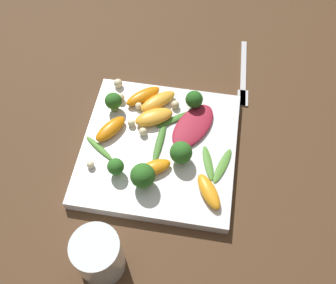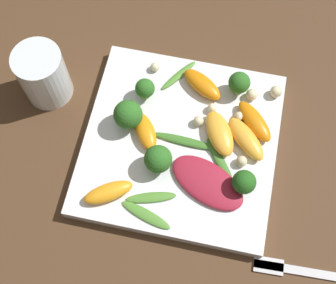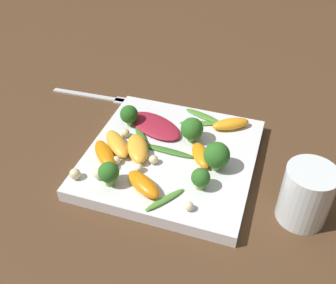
# 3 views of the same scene
# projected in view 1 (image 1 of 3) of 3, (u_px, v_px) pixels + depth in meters

# --- Properties ---
(ground_plane) EXTENTS (2.40, 2.40, 0.00)m
(ground_plane) POSITION_uv_depth(u_px,v_px,m) (159.00, 152.00, 0.72)
(ground_plane) COLOR #4C331E
(plate) EXTENTS (0.27, 0.27, 0.02)m
(plate) POSITION_uv_depth(u_px,v_px,m) (159.00, 148.00, 0.71)
(plate) COLOR white
(plate) RESTS_ON ground_plane
(drinking_glass) EXTENTS (0.07, 0.07, 0.09)m
(drinking_glass) POSITION_uv_depth(u_px,v_px,m) (99.00, 256.00, 0.57)
(drinking_glass) COLOR white
(drinking_glass) RESTS_ON ground_plane
(fork) EXTENTS (0.02, 0.18, 0.01)m
(fork) POSITION_uv_depth(u_px,v_px,m) (243.00, 79.00, 0.80)
(fork) COLOR silver
(fork) RESTS_ON ground_plane
(radicchio_leaf_0) EXTENTS (0.10, 0.12, 0.01)m
(radicchio_leaf_0) POSITION_uv_depth(u_px,v_px,m) (193.00, 126.00, 0.71)
(radicchio_leaf_0) COLOR maroon
(radicchio_leaf_0) RESTS_ON plate
(orange_segment_0) EXTENTS (0.08, 0.06, 0.02)m
(orange_segment_0) POSITION_uv_depth(u_px,v_px,m) (154.00, 117.00, 0.72)
(orange_segment_0) COLOR #FCAD33
(orange_segment_0) RESTS_ON plate
(orange_segment_1) EXTENTS (0.07, 0.07, 0.02)m
(orange_segment_1) POSITION_uv_depth(u_px,v_px,m) (158.00, 101.00, 0.74)
(orange_segment_1) COLOR #FCAD33
(orange_segment_1) RESTS_ON plate
(orange_segment_2) EXTENTS (0.07, 0.07, 0.02)m
(orange_segment_2) POSITION_uv_depth(u_px,v_px,m) (143.00, 96.00, 0.75)
(orange_segment_2) COLOR orange
(orange_segment_2) RESTS_ON plate
(orange_segment_3) EXTENTS (0.06, 0.07, 0.02)m
(orange_segment_3) POSITION_uv_depth(u_px,v_px,m) (209.00, 191.00, 0.64)
(orange_segment_3) COLOR orange
(orange_segment_3) RESTS_ON plate
(orange_segment_4) EXTENTS (0.06, 0.07, 0.02)m
(orange_segment_4) POSITION_uv_depth(u_px,v_px,m) (110.00, 129.00, 0.70)
(orange_segment_4) COLOR orange
(orange_segment_4) RESTS_ON plate
(orange_segment_5) EXTENTS (0.06, 0.05, 0.02)m
(orange_segment_5) POSITION_uv_depth(u_px,v_px,m) (156.00, 168.00, 0.66)
(orange_segment_5) COLOR orange
(orange_segment_5) RESTS_ON plate
(broccoli_floret_0) EXTENTS (0.04, 0.04, 0.05)m
(broccoli_floret_0) POSITION_uv_depth(u_px,v_px,m) (143.00, 176.00, 0.64)
(broccoli_floret_0) COLOR #84AD5B
(broccoli_floret_0) RESTS_ON plate
(broccoli_floret_1) EXTENTS (0.03, 0.03, 0.04)m
(broccoli_floret_1) POSITION_uv_depth(u_px,v_px,m) (113.00, 101.00, 0.72)
(broccoli_floret_1) COLOR #7A9E51
(broccoli_floret_1) RESTS_ON plate
(broccoli_floret_2) EXTENTS (0.03, 0.03, 0.04)m
(broccoli_floret_2) POSITION_uv_depth(u_px,v_px,m) (194.00, 100.00, 0.72)
(broccoli_floret_2) COLOR #84AD5B
(broccoli_floret_2) RESTS_ON plate
(broccoli_floret_3) EXTENTS (0.04, 0.04, 0.04)m
(broccoli_floret_3) POSITION_uv_depth(u_px,v_px,m) (181.00, 153.00, 0.66)
(broccoli_floret_3) COLOR #84AD5B
(broccoli_floret_3) RESTS_ON plate
(broccoli_floret_4) EXTENTS (0.03, 0.03, 0.04)m
(broccoli_floret_4) POSITION_uv_depth(u_px,v_px,m) (116.00, 167.00, 0.65)
(broccoli_floret_4) COLOR #84AD5B
(broccoli_floret_4) RESTS_ON plate
(arugula_sprig_0) EXTENTS (0.03, 0.07, 0.00)m
(arugula_sprig_0) POSITION_uv_depth(u_px,v_px,m) (208.00, 163.00, 0.68)
(arugula_sprig_0) COLOR #518E33
(arugula_sprig_0) RESTS_ON plate
(arugula_sprig_1) EXTENTS (0.02, 0.10, 0.01)m
(arugula_sprig_1) POSITION_uv_depth(u_px,v_px,m) (162.00, 142.00, 0.70)
(arugula_sprig_1) COLOR #3D7528
(arugula_sprig_1) RESTS_ON plate
(arugula_sprig_2) EXTENTS (0.06, 0.05, 0.01)m
(arugula_sprig_2) POSITION_uv_depth(u_px,v_px,m) (99.00, 148.00, 0.69)
(arugula_sprig_2) COLOR #518E33
(arugula_sprig_2) RESTS_ON plate
(arugula_sprig_3) EXTENTS (0.04, 0.07, 0.00)m
(arugula_sprig_3) POSITION_uv_depth(u_px,v_px,m) (222.00, 166.00, 0.67)
(arugula_sprig_3) COLOR #518E33
(arugula_sprig_3) RESTS_ON plate
(arugula_sprig_4) EXTENTS (0.07, 0.06, 0.01)m
(arugula_sprig_4) POSITION_uv_depth(u_px,v_px,m) (175.00, 119.00, 0.73)
(arugula_sprig_4) COLOR #3D7528
(arugula_sprig_4) RESTS_ON plate
(macadamia_nut_0) EXTENTS (0.01, 0.01, 0.01)m
(macadamia_nut_0) POSITION_uv_depth(u_px,v_px,m) (131.00, 123.00, 0.72)
(macadamia_nut_0) COLOR beige
(macadamia_nut_0) RESTS_ON plate
(macadamia_nut_1) EXTENTS (0.01, 0.01, 0.01)m
(macadamia_nut_1) POSITION_uv_depth(u_px,v_px,m) (138.00, 106.00, 0.74)
(macadamia_nut_1) COLOR beige
(macadamia_nut_1) RESTS_ON plate
(macadamia_nut_2) EXTENTS (0.02, 0.02, 0.02)m
(macadamia_nut_2) POSITION_uv_depth(u_px,v_px,m) (118.00, 83.00, 0.76)
(macadamia_nut_2) COLOR beige
(macadamia_nut_2) RESTS_ON plate
(macadamia_nut_3) EXTENTS (0.01, 0.01, 0.01)m
(macadamia_nut_3) POSITION_uv_depth(u_px,v_px,m) (90.00, 164.00, 0.67)
(macadamia_nut_3) COLOR beige
(macadamia_nut_3) RESTS_ON plate
(macadamia_nut_4) EXTENTS (0.02, 0.02, 0.02)m
(macadamia_nut_4) POSITION_uv_depth(u_px,v_px,m) (175.00, 105.00, 0.74)
(macadamia_nut_4) COLOR beige
(macadamia_nut_4) RESTS_ON plate
(macadamia_nut_5) EXTENTS (0.01, 0.01, 0.01)m
(macadamia_nut_5) POSITION_uv_depth(u_px,v_px,m) (143.00, 132.00, 0.70)
(macadamia_nut_5) COLOR beige
(macadamia_nut_5) RESTS_ON plate
(macadamia_nut_6) EXTENTS (0.02, 0.02, 0.02)m
(macadamia_nut_6) POSITION_uv_depth(u_px,v_px,m) (120.00, 98.00, 0.74)
(macadamia_nut_6) COLOR beige
(macadamia_nut_6) RESTS_ON plate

